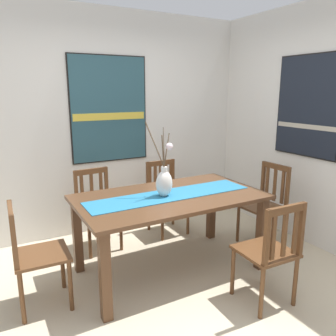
{
  "coord_description": "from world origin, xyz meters",
  "views": [
    {
      "loc": [
        -1.4,
        -2.16,
        1.75
      ],
      "look_at": [
        0.14,
        0.61,
        1.01
      ],
      "focal_mm": 35.7,
      "sensor_mm": 36.0,
      "label": 1
    }
  ],
  "objects": [
    {
      "name": "painting_on_side_wall",
      "position": [
        1.79,
        0.38,
        1.58
      ],
      "size": [
        0.05,
        0.84,
        1.12
      ],
      "color": "black"
    },
    {
      "name": "wall_back",
      "position": [
        0.0,
        1.86,
        1.35
      ],
      "size": [
        6.4,
        0.12,
        2.7
      ],
      "primitive_type": "cube",
      "color": "silver",
      "rests_on": "ground_plane"
    },
    {
      "name": "chair_4",
      "position": [
        0.51,
        1.34,
        0.48
      ],
      "size": [
        0.43,
        0.43,
        0.89
      ],
      "color": "brown",
      "rests_on": "ground_plane"
    },
    {
      "name": "table_runner",
      "position": [
        0.09,
        0.48,
        0.78
      ],
      "size": [
        1.62,
        0.36,
        0.01
      ],
      "primitive_type": "cube",
      "color": "#236B93",
      "rests_on": "dining_table"
    },
    {
      "name": "chair_2",
      "position": [
        0.53,
        -0.39,
        0.47
      ],
      "size": [
        0.43,
        0.43,
        0.91
      ],
      "color": "brown",
      "rests_on": "ground_plane"
    },
    {
      "name": "chair_0",
      "position": [
        1.34,
        0.48,
        0.48
      ],
      "size": [
        0.44,
        0.44,
        0.93
      ],
      "color": "brown",
      "rests_on": "ground_plane"
    },
    {
      "name": "ground_plane",
      "position": [
        0.0,
        0.0,
        -0.01
      ],
      "size": [
        6.4,
        6.4,
        0.03
      ],
      "primitive_type": "cube",
      "color": "beige"
    },
    {
      "name": "dining_table",
      "position": [
        0.09,
        0.48,
        0.67
      ],
      "size": [
        1.76,
        0.99,
        0.78
      ],
      "color": "#51331E",
      "rests_on": "ground_plane"
    },
    {
      "name": "chair_3",
      "position": [
        -0.38,
        1.33,
        0.47
      ],
      "size": [
        0.45,
        0.45,
        0.89
      ],
      "color": "brown",
      "rests_on": "ground_plane"
    },
    {
      "name": "chair_1",
      "position": [
        -1.15,
        0.5,
        0.47
      ],
      "size": [
        0.44,
        0.44,
        0.89
      ],
      "color": "brown",
      "rests_on": "ground_plane"
    },
    {
      "name": "painting_on_back_wall",
      "position": [
        -0.03,
        1.79,
        1.52
      ],
      "size": [
        0.97,
        0.05,
        1.28
      ],
      "color": "black"
    },
    {
      "name": "centerpiece_vase",
      "position": [
        0.02,
        0.48,
        0.93
      ],
      "size": [
        0.22,
        0.2,
        0.7
      ],
      "color": "silver",
      "rests_on": "dining_table"
    }
  ]
}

